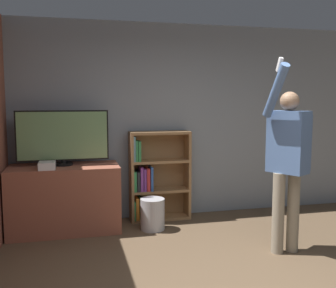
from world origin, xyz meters
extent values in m
cube|color=gray|center=(0.00, 2.66, 1.35)|extent=(6.18, 0.06, 2.70)
cube|color=#93513D|center=(-1.39, 2.27, 0.42)|extent=(1.35, 0.65, 0.83)
cylinder|color=black|center=(-1.39, 2.32, 0.85)|extent=(0.22, 0.22, 0.03)
cylinder|color=black|center=(-1.39, 2.32, 0.89)|extent=(0.06, 0.06, 0.05)
cube|color=black|center=(-1.39, 2.32, 1.21)|extent=(1.13, 0.04, 0.63)
cube|color=#6B9360|center=(-1.39, 2.30, 1.21)|extent=(1.09, 0.01, 0.59)
cube|color=white|center=(-1.58, 2.08, 0.88)|extent=(0.19, 0.23, 0.09)
cube|color=#997047|center=(-0.51, 2.47, 0.61)|extent=(0.04, 0.28, 1.22)
cube|color=#997047|center=(0.28, 2.47, 0.61)|extent=(0.04, 0.28, 1.22)
cube|color=#997047|center=(-0.12, 2.61, 0.61)|extent=(0.83, 0.01, 1.22)
cube|color=#997047|center=(-0.12, 2.47, 0.02)|extent=(0.76, 0.28, 0.04)
cube|color=#997047|center=(-0.12, 2.47, 0.41)|extent=(0.76, 0.28, 0.04)
cube|color=#997047|center=(-0.12, 2.47, 0.82)|extent=(0.76, 0.28, 0.04)
cube|color=#997047|center=(-0.12, 2.47, 1.21)|extent=(0.76, 0.28, 0.04)
cube|color=#338447|center=(-0.49, 2.46, 0.15)|extent=(0.02, 0.26, 0.27)
cube|color=orange|center=(-0.45, 2.46, 0.17)|extent=(0.04, 0.25, 0.31)
cube|color=#338447|center=(-0.40, 2.45, 0.18)|extent=(0.02, 0.24, 0.32)
cube|color=#5B8E99|center=(-0.36, 2.45, 0.12)|extent=(0.04, 0.24, 0.21)
cube|color=#5B8E99|center=(-0.30, 2.46, 0.15)|extent=(0.02, 0.26, 0.27)
cube|color=gold|center=(-0.26, 2.43, 0.15)|extent=(0.03, 0.20, 0.27)
cube|color=#338447|center=(-0.48, 2.45, 0.56)|extent=(0.04, 0.23, 0.27)
cube|color=#232328|center=(-0.43, 2.46, 0.56)|extent=(0.04, 0.25, 0.27)
cube|color=#7A3889|center=(-0.39, 2.43, 0.59)|extent=(0.04, 0.20, 0.32)
cube|color=#7A3889|center=(-0.34, 2.45, 0.58)|extent=(0.03, 0.24, 0.30)
cube|color=red|center=(-0.30, 2.44, 0.58)|extent=(0.04, 0.21, 0.31)
cube|color=#2D569E|center=(-0.25, 2.45, 0.59)|extent=(0.03, 0.23, 0.33)
cube|color=#5B8E99|center=(-0.48, 2.43, 1.00)|extent=(0.02, 0.20, 0.33)
cube|color=#338447|center=(-0.45, 2.43, 0.97)|extent=(0.03, 0.20, 0.28)
cube|color=#338447|center=(-0.41, 2.44, 0.97)|extent=(0.03, 0.21, 0.27)
cylinder|color=gray|center=(0.86, 0.99, 0.44)|extent=(0.13, 0.13, 0.88)
cylinder|color=gray|center=(1.04, 0.99, 0.44)|extent=(0.13, 0.13, 0.88)
cube|color=#4C6B9E|center=(0.95, 0.99, 1.21)|extent=(0.39, 0.46, 0.66)
sphere|color=#9E7556|center=(0.95, 0.99, 1.64)|extent=(0.20, 0.20, 0.20)
cylinder|color=#4C6B9E|center=(1.19, 0.99, 1.20)|extent=(0.09, 0.09, 0.61)
cylinder|color=#4C6B9E|center=(0.72, 0.87, 1.75)|extent=(0.09, 0.42, 0.55)
cube|color=white|center=(0.72, 0.81, 2.00)|extent=(0.04, 0.09, 0.14)
cylinder|color=#B7B7BC|center=(-0.31, 2.06, 0.20)|extent=(0.31, 0.31, 0.40)
camera|label=1|loc=(-1.26, -2.73, 1.67)|focal=42.00mm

